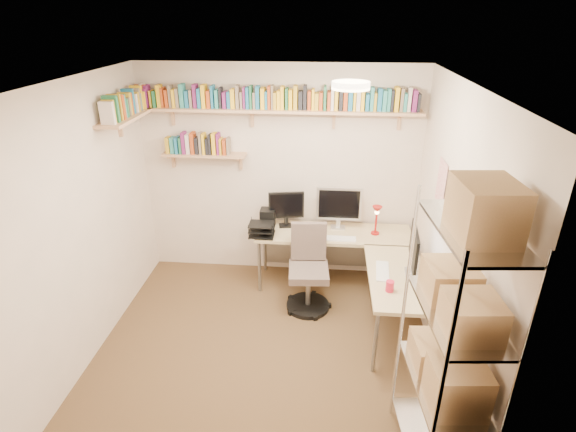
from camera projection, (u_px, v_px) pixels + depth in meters
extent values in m
plane|color=#44321D|center=(265.00, 346.00, 4.39)|extent=(3.20, 3.20, 0.00)
cube|color=beige|center=(280.00, 175.00, 5.23)|extent=(3.20, 0.04, 2.50)
cube|color=beige|center=(84.00, 225.00, 3.99)|extent=(0.04, 3.00, 2.50)
cube|color=beige|center=(452.00, 240.00, 3.74)|extent=(0.04, 3.00, 2.50)
cube|color=beige|center=(224.00, 352.00, 2.51)|extent=(3.20, 0.04, 2.50)
cube|color=silver|center=(258.00, 83.00, 3.35)|extent=(3.20, 3.00, 0.04)
cube|color=white|center=(441.00, 183.00, 4.11)|extent=(0.01, 0.30, 0.42)
cube|color=silver|center=(451.00, 205.00, 3.77)|extent=(0.01, 0.28, 0.38)
cylinder|color=#FFEAC6|center=(351.00, 85.00, 3.49)|extent=(0.30, 0.30, 0.06)
cube|color=tan|center=(278.00, 110.00, 4.79)|extent=(3.05, 0.25, 0.03)
cube|color=tan|center=(128.00, 116.00, 4.52)|extent=(0.25, 1.00, 0.03)
cube|color=tan|center=(204.00, 154.00, 5.10)|extent=(0.95, 0.20, 0.02)
cube|color=tan|center=(171.00, 113.00, 4.97)|extent=(0.03, 0.20, 0.20)
cube|color=tan|center=(252.00, 115.00, 4.90)|extent=(0.03, 0.20, 0.20)
cube|color=tan|center=(334.00, 116.00, 4.83)|extent=(0.03, 0.20, 0.20)
cube|color=tan|center=(400.00, 118.00, 4.78)|extent=(0.03, 0.20, 0.20)
cube|color=beige|center=(143.00, 95.00, 4.85)|extent=(0.03, 0.11, 0.24)
cube|color=#751F62|center=(148.00, 96.00, 4.85)|extent=(0.04, 0.12, 0.23)
cube|color=gold|center=(152.00, 98.00, 4.86)|extent=(0.02, 0.13, 0.17)
cube|color=#236B43|center=(156.00, 99.00, 4.85)|extent=(0.03, 0.14, 0.17)
cube|color=yellow|center=(160.00, 96.00, 4.84)|extent=(0.04, 0.11, 0.23)
cube|color=#AE4017|center=(163.00, 97.00, 4.84)|extent=(0.03, 0.13, 0.20)
cube|color=#AE4017|center=(167.00, 98.00, 4.84)|extent=(0.03, 0.12, 0.18)
cube|color=#776857|center=(171.00, 96.00, 4.83)|extent=(0.03, 0.11, 0.23)
cube|color=yellow|center=(175.00, 98.00, 4.83)|extent=(0.03, 0.14, 0.19)
cube|color=#776857|center=(178.00, 98.00, 4.83)|extent=(0.04, 0.12, 0.20)
cube|color=teal|center=(183.00, 96.00, 4.81)|extent=(0.04, 0.13, 0.25)
cube|color=#1C6893|center=(188.00, 99.00, 4.83)|extent=(0.04, 0.12, 0.18)
cube|color=#776857|center=(192.00, 99.00, 4.82)|extent=(0.03, 0.11, 0.19)
cube|color=#751F62|center=(196.00, 96.00, 4.80)|extent=(0.04, 0.12, 0.25)
cube|color=#1C6893|center=(200.00, 98.00, 4.81)|extent=(0.03, 0.15, 0.20)
cube|color=yellow|center=(204.00, 96.00, 4.80)|extent=(0.04, 0.14, 0.24)
cube|color=#AE4017|center=(209.00, 99.00, 4.80)|extent=(0.04, 0.13, 0.18)
cube|color=#1C6893|center=(213.00, 96.00, 4.79)|extent=(0.03, 0.14, 0.24)
cube|color=teal|center=(217.00, 99.00, 4.80)|extent=(0.04, 0.13, 0.19)
cube|color=black|center=(221.00, 98.00, 4.79)|extent=(0.03, 0.12, 0.21)
cube|color=#751F62|center=(225.00, 100.00, 4.79)|extent=(0.03, 0.15, 0.17)
cube|color=#1C6893|center=(229.00, 100.00, 4.79)|extent=(0.04, 0.11, 0.17)
cube|color=yellow|center=(233.00, 98.00, 4.78)|extent=(0.04, 0.12, 0.20)
cube|color=#776857|center=(238.00, 97.00, 4.77)|extent=(0.04, 0.12, 0.24)
cube|color=#776857|center=(242.00, 100.00, 4.78)|extent=(0.02, 0.14, 0.18)
cube|color=#751F62|center=(245.00, 98.00, 4.77)|extent=(0.02, 0.11, 0.22)
cube|color=#1C6893|center=(248.00, 98.00, 4.76)|extent=(0.03, 0.13, 0.22)
cube|color=#236B43|center=(251.00, 97.00, 4.76)|extent=(0.02, 0.12, 0.24)
cube|color=#776857|center=(255.00, 100.00, 4.77)|extent=(0.03, 0.12, 0.17)
cube|color=#1C6893|center=(258.00, 97.00, 4.75)|extent=(0.04, 0.12, 0.24)
cube|color=yellow|center=(263.00, 98.00, 4.75)|extent=(0.04, 0.15, 0.22)
cube|color=#1C6893|center=(267.00, 100.00, 4.76)|extent=(0.03, 0.13, 0.18)
cube|color=#AE4017|center=(269.00, 97.00, 4.74)|extent=(0.03, 0.12, 0.24)
cube|color=#776857|center=(273.00, 97.00, 4.74)|extent=(0.02, 0.11, 0.25)
cube|color=gold|center=(275.00, 100.00, 4.75)|extent=(0.03, 0.14, 0.17)
cube|color=yellow|center=(279.00, 100.00, 4.74)|extent=(0.03, 0.14, 0.19)
cube|color=yellow|center=(283.00, 98.00, 4.73)|extent=(0.03, 0.13, 0.24)
cube|color=#236B43|center=(287.00, 99.00, 4.73)|extent=(0.03, 0.13, 0.22)
cube|color=yellow|center=(291.00, 99.00, 4.73)|extent=(0.04, 0.13, 0.20)
cube|color=gold|center=(296.00, 97.00, 4.72)|extent=(0.04, 0.12, 0.25)
cube|color=black|center=(301.00, 100.00, 4.73)|extent=(0.04, 0.13, 0.19)
cube|color=black|center=(305.00, 97.00, 4.71)|extent=(0.03, 0.11, 0.25)
cube|color=#AE4017|center=(309.00, 100.00, 4.72)|extent=(0.03, 0.12, 0.19)
cube|color=yellow|center=(313.00, 99.00, 4.71)|extent=(0.03, 0.13, 0.21)
cube|color=gold|center=(317.00, 101.00, 4.72)|extent=(0.04, 0.13, 0.17)
cube|color=#AE4017|center=(321.00, 101.00, 4.71)|extent=(0.04, 0.14, 0.18)
cube|color=#236B43|center=(325.00, 98.00, 4.69)|extent=(0.02, 0.14, 0.25)
cube|color=#AE4017|center=(329.00, 101.00, 4.70)|extent=(0.03, 0.15, 0.19)
cube|color=beige|center=(332.00, 98.00, 4.69)|extent=(0.03, 0.13, 0.24)
cube|color=yellow|center=(336.00, 100.00, 4.69)|extent=(0.03, 0.13, 0.20)
cube|color=black|center=(341.00, 98.00, 4.68)|extent=(0.04, 0.15, 0.24)
cube|color=#AE4017|center=(345.00, 100.00, 4.69)|extent=(0.04, 0.14, 0.20)
cube|color=#1C6893|center=(350.00, 98.00, 4.67)|extent=(0.04, 0.13, 0.24)
cube|color=yellow|center=(354.00, 100.00, 4.68)|extent=(0.02, 0.15, 0.21)
cube|color=beige|center=(358.00, 100.00, 4.67)|extent=(0.04, 0.12, 0.21)
cube|color=yellow|center=(363.00, 100.00, 4.67)|extent=(0.03, 0.13, 0.21)
cube|color=#1C6893|center=(367.00, 102.00, 4.68)|extent=(0.04, 0.12, 0.17)
cube|color=teal|center=(372.00, 99.00, 4.66)|extent=(0.04, 0.12, 0.24)
cube|color=gold|center=(375.00, 102.00, 4.67)|extent=(0.03, 0.11, 0.18)
cube|color=#1C6893|center=(379.00, 100.00, 4.65)|extent=(0.04, 0.11, 0.23)
cube|color=teal|center=(384.00, 100.00, 4.65)|extent=(0.04, 0.14, 0.21)
cube|color=teal|center=(389.00, 100.00, 4.65)|extent=(0.03, 0.12, 0.23)
cube|color=black|center=(392.00, 100.00, 4.65)|extent=(0.03, 0.13, 0.22)
cube|color=yellow|center=(396.00, 99.00, 4.64)|extent=(0.04, 0.14, 0.24)
cube|color=#776857|center=(401.00, 100.00, 4.63)|extent=(0.03, 0.12, 0.23)
cube|color=teal|center=(405.00, 102.00, 4.64)|extent=(0.03, 0.12, 0.18)
cube|color=beige|center=(409.00, 99.00, 4.63)|extent=(0.03, 0.12, 0.24)
cube|color=#751F62|center=(414.00, 101.00, 4.63)|extent=(0.04, 0.14, 0.22)
cube|color=black|center=(418.00, 102.00, 4.63)|extent=(0.03, 0.14, 0.18)
cube|color=beige|center=(107.00, 113.00, 4.09)|extent=(0.13, 0.04, 0.21)
cube|color=gold|center=(109.00, 112.00, 4.12)|extent=(0.11, 0.03, 0.22)
cube|color=#236B43|center=(111.00, 109.00, 4.16)|extent=(0.14, 0.04, 0.25)
cube|color=black|center=(113.00, 109.00, 4.20)|extent=(0.11, 0.03, 0.23)
cube|color=gold|center=(115.00, 107.00, 4.23)|extent=(0.13, 0.03, 0.25)
cube|color=#AE4017|center=(116.00, 107.00, 4.26)|extent=(0.14, 0.03, 0.23)
cube|color=#AE4017|center=(118.00, 107.00, 4.30)|extent=(0.13, 0.04, 0.22)
cube|color=teal|center=(120.00, 106.00, 4.33)|extent=(0.12, 0.03, 0.22)
cube|color=#236B43|center=(122.00, 108.00, 4.38)|extent=(0.12, 0.03, 0.17)
cube|color=#776857|center=(124.00, 107.00, 4.42)|extent=(0.13, 0.02, 0.18)
cube|color=gold|center=(125.00, 104.00, 4.45)|extent=(0.12, 0.04, 0.22)
cube|color=#AE4017|center=(127.00, 104.00, 4.48)|extent=(0.12, 0.02, 0.21)
cube|color=#1C6893|center=(128.00, 101.00, 4.51)|extent=(0.12, 0.04, 0.25)
cube|color=beige|center=(131.00, 103.00, 4.57)|extent=(0.14, 0.04, 0.19)
cube|color=gold|center=(132.00, 102.00, 4.61)|extent=(0.15, 0.03, 0.20)
cube|color=#776857|center=(134.00, 100.00, 4.63)|extent=(0.15, 0.03, 0.23)
cube|color=#1C6893|center=(136.00, 102.00, 4.68)|extent=(0.12, 0.03, 0.17)
cube|color=yellow|center=(137.00, 98.00, 4.70)|extent=(0.12, 0.03, 0.25)
cube|color=yellow|center=(139.00, 100.00, 4.75)|extent=(0.15, 0.02, 0.18)
cube|color=#751F62|center=(140.00, 99.00, 4.78)|extent=(0.14, 0.04, 0.20)
cube|color=#AE4017|center=(141.00, 96.00, 4.82)|extent=(0.12, 0.04, 0.24)
cube|color=gold|center=(168.00, 145.00, 5.09)|extent=(0.04, 0.12, 0.18)
cube|color=teal|center=(173.00, 145.00, 5.08)|extent=(0.04, 0.11, 0.18)
cube|color=#1C6893|center=(177.00, 145.00, 5.08)|extent=(0.03, 0.14, 0.18)
cube|color=#236B43|center=(181.00, 145.00, 5.07)|extent=(0.03, 0.13, 0.18)
cube|color=#751F62|center=(184.00, 143.00, 5.06)|extent=(0.04, 0.13, 0.24)
cube|color=beige|center=(189.00, 144.00, 5.06)|extent=(0.04, 0.11, 0.22)
cube|color=#AE4017|center=(193.00, 143.00, 5.05)|extent=(0.04, 0.13, 0.24)
cube|color=black|center=(197.00, 145.00, 5.06)|extent=(0.04, 0.12, 0.18)
cube|color=#776857|center=(201.00, 143.00, 5.04)|extent=(0.03, 0.12, 0.24)
cube|color=yellow|center=(204.00, 143.00, 5.04)|extent=(0.03, 0.13, 0.23)
cube|color=black|center=(208.00, 146.00, 5.05)|extent=(0.03, 0.12, 0.18)
cube|color=black|center=(210.00, 144.00, 5.04)|extent=(0.03, 0.13, 0.22)
cube|color=yellow|center=(215.00, 143.00, 5.03)|extent=(0.04, 0.12, 0.24)
cube|color=#751F62|center=(219.00, 144.00, 5.03)|extent=(0.03, 0.13, 0.24)
cube|color=gold|center=(221.00, 146.00, 5.04)|extent=(0.02, 0.14, 0.18)
cube|color=#AE4017|center=(225.00, 147.00, 5.04)|extent=(0.04, 0.13, 0.17)
cube|color=#776857|center=(229.00, 146.00, 5.03)|extent=(0.03, 0.12, 0.19)
cube|color=#C7B981|center=(334.00, 234.00, 5.13)|extent=(1.76, 0.56, 0.04)
cube|color=#C7B981|center=(397.00, 277.00, 4.30)|extent=(0.56, 1.21, 0.04)
cylinder|color=gray|center=(259.00, 267.00, 5.13)|extent=(0.04, 0.04, 0.65)
cylinder|color=gray|center=(265.00, 247.00, 5.55)|extent=(0.04, 0.04, 0.65)
cylinder|color=gray|center=(402.00, 253.00, 5.41)|extent=(0.04, 0.04, 0.65)
cylinder|color=gray|center=(375.00, 342.00, 3.96)|extent=(0.04, 0.04, 0.65)
cylinder|color=gray|center=(429.00, 346.00, 3.92)|extent=(0.04, 0.04, 0.65)
cube|color=gray|center=(333.00, 246.00, 5.47)|extent=(1.67, 0.02, 0.51)
cube|color=silver|center=(339.00, 204.00, 5.09)|extent=(0.51, 0.03, 0.39)
cube|color=black|center=(339.00, 205.00, 5.07)|extent=(0.46, 0.00, 0.34)
cube|color=black|center=(286.00, 205.00, 5.15)|extent=(0.41, 0.03, 0.32)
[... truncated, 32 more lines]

